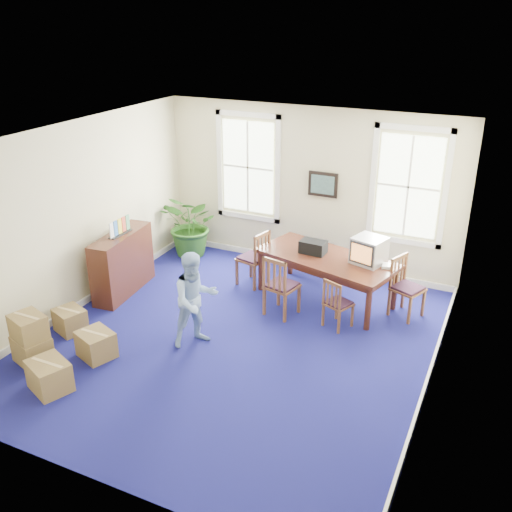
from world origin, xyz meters
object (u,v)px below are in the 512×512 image
at_px(chair_near_left, 282,285).
at_px(potted_plant, 192,225).
at_px(conference_table, 326,278).
at_px(man, 195,300).
at_px(cardboard_boxes, 46,337).
at_px(credenza, 122,262).
at_px(crt_tv, 369,250).

bearing_deg(chair_near_left, potted_plant, -17.75).
xyz_separation_m(conference_table, man, (-1.35, -2.26, 0.35)).
distance_m(chair_near_left, cardboard_boxes, 3.82).
relative_size(credenza, potted_plant, 1.11).
bearing_deg(potted_plant, conference_table, -12.39).
height_order(conference_table, chair_near_left, chair_near_left).
xyz_separation_m(crt_tv, cardboard_boxes, (-3.81, -3.69, -0.66)).
bearing_deg(man, conference_table, 6.42).
bearing_deg(potted_plant, credenza, -98.49).
distance_m(conference_table, credenza, 3.70).
height_order(conference_table, crt_tv, crt_tv).
bearing_deg(crt_tv, potted_plant, -172.68).
bearing_deg(cardboard_boxes, conference_table, 49.64).
bearing_deg(potted_plant, man, -58.34).
distance_m(man, cardboard_boxes, 2.25).
distance_m(chair_near_left, potted_plant, 3.08).
height_order(conference_table, man, man).
height_order(man, cardboard_boxes, man).
xyz_separation_m(conference_table, chair_near_left, (-0.50, -0.84, 0.13)).
bearing_deg(crt_tv, cardboard_boxes, -119.27).
bearing_deg(conference_table, cardboard_boxes, -115.42).
xyz_separation_m(chair_near_left, credenza, (-2.96, -0.45, 0.04)).
relative_size(chair_near_left, potted_plant, 0.81).
height_order(crt_tv, chair_near_left, crt_tv).
bearing_deg(potted_plant, chair_near_left, -29.86).
bearing_deg(cardboard_boxes, credenza, 99.11).
height_order(crt_tv, cardboard_boxes, crt_tv).
bearing_deg(conference_table, crt_tv, 19.34).
relative_size(chair_near_left, cardboard_boxes, 0.77).
height_order(chair_near_left, credenza, credenza).
distance_m(potted_plant, cardboard_boxes, 4.34).
height_order(crt_tv, potted_plant, potted_plant).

